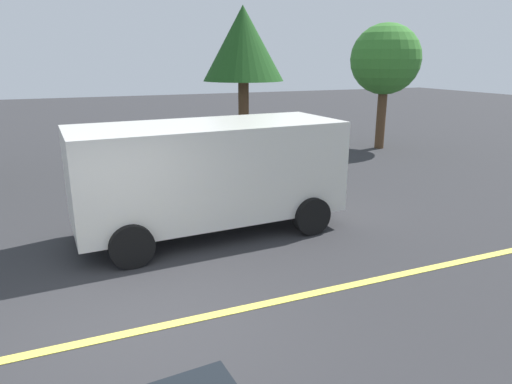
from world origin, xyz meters
The scene contains 5 objects.
ground_plane centered at (0.00, 0.00, 0.00)m, with size 80.00×80.00×0.00m, color #2D2D30.
lane_marking_centre centered at (3.00, 0.00, 0.01)m, with size 28.00×0.16×0.01m, color #E0D14C.
white_van centered at (1.91, 3.09, 1.27)m, with size 5.29×2.47×2.20m.
tree_centre_verge centered at (4.72, 8.55, 3.79)m, with size 2.54×2.54×4.97m.
tree_right_verge centered at (10.70, 9.24, 3.34)m, with size 2.61×2.61×4.68m.
Camera 1 is at (-0.63, -5.35, 3.39)m, focal length 32.08 mm.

